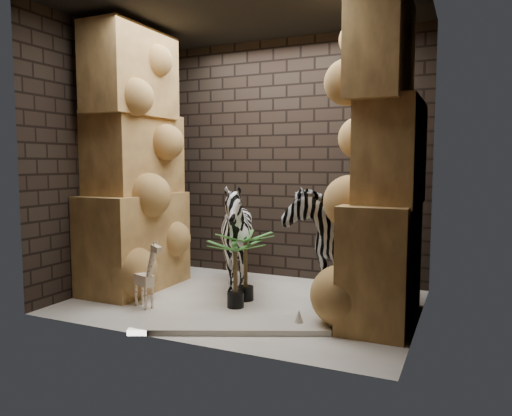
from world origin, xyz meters
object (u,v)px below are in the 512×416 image
at_px(surfboard, 230,325).
at_px(palm_back, 235,274).
at_px(zebra_left, 237,243).
at_px(zebra_right, 328,231).
at_px(giraffe_toy, 143,272).
at_px(palm_front, 246,266).

bearing_deg(surfboard, palm_back, 88.82).
bearing_deg(zebra_left, zebra_right, 27.68).
xyz_separation_m(zebra_left, giraffe_toy, (-0.59, -0.93, -0.20)).
relative_size(zebra_right, surfboard, 0.85).
bearing_deg(giraffe_toy, zebra_right, 55.94).
xyz_separation_m(zebra_right, palm_front, (-0.77, -0.44, -0.36)).
bearing_deg(palm_front, giraffe_toy, -141.89).
bearing_deg(surfboard, giraffe_toy, 146.61).
bearing_deg(giraffe_toy, zebra_left, 79.36).
bearing_deg(surfboard, palm_front, 82.99).
bearing_deg(giraffe_toy, palm_back, 46.07).
height_order(zebra_right, palm_front, zebra_right).
relative_size(zebra_left, palm_front, 1.66).
height_order(zebra_left, palm_back, zebra_left).
height_order(zebra_right, giraffe_toy, zebra_right).
xyz_separation_m(zebra_left, surfboard, (0.49, -1.11, -0.53)).
height_order(giraffe_toy, surfboard, giraffe_toy).
distance_m(zebra_right, surfboard, 1.55).
bearing_deg(palm_back, zebra_left, 115.22).
relative_size(giraffe_toy, palm_front, 0.98).
distance_m(giraffe_toy, surfboard, 1.15).
bearing_deg(giraffe_toy, surfboard, 11.93).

